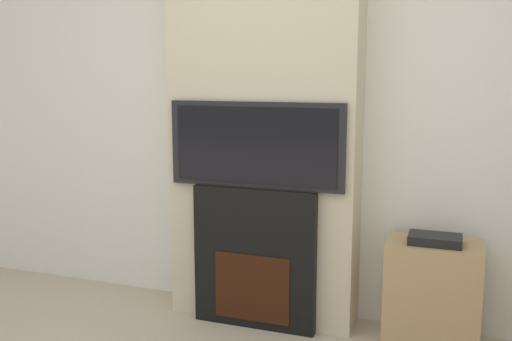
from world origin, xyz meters
TOP-DOWN VIEW (x-y plane):
  - wall_back at (0.00, 2.03)m, footprint 6.00×0.06m
  - chimney_breast at (0.00, 1.86)m, footprint 1.14×0.29m
  - fireplace at (0.00, 1.71)m, footprint 0.75×0.15m
  - television at (0.00, 1.71)m, footprint 1.05×0.07m
  - media_stand at (1.01, 1.78)m, footprint 0.51×0.32m

SIDE VIEW (x-z plane):
  - media_stand at x=1.01m, z-range -0.02..0.63m
  - fireplace at x=0.00m, z-range 0.00..0.85m
  - television at x=0.00m, z-range 0.85..1.35m
  - wall_back at x=0.00m, z-range 0.00..2.70m
  - chimney_breast at x=0.00m, z-range 0.00..2.70m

